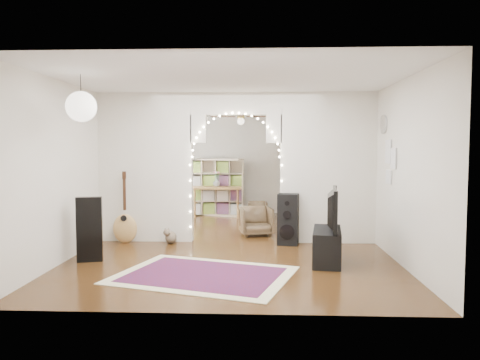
{
  "coord_description": "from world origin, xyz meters",
  "views": [
    {
      "loc": [
        0.45,
        -8.46,
        1.72
      ],
      "look_at": [
        0.06,
        0.3,
        1.11
      ],
      "focal_mm": 35.0,
      "sensor_mm": 36.0,
      "label": 1
    }
  ],
  "objects_px": {
    "media_console": "(327,246)",
    "bookcase": "(216,187)",
    "dining_table": "(216,189)",
    "dining_chair_left": "(258,210)",
    "floor_speaker": "(288,219)",
    "acoustic_guitar": "(125,217)",
    "dining_chair_right": "(256,221)"
  },
  "relations": [
    {
      "from": "floor_speaker",
      "to": "dining_chair_right",
      "type": "relative_size",
      "value": 1.47
    },
    {
      "from": "floor_speaker",
      "to": "dining_chair_left",
      "type": "distance_m",
      "value": 2.98
    },
    {
      "from": "media_console",
      "to": "dining_table",
      "type": "distance_m",
      "value": 5.05
    },
    {
      "from": "dining_table",
      "to": "bookcase",
      "type": "bearing_deg",
      "value": 94.02
    },
    {
      "from": "bookcase",
      "to": "dining_chair_left",
      "type": "bearing_deg",
      "value": -8.71
    },
    {
      "from": "media_console",
      "to": "bookcase",
      "type": "bearing_deg",
      "value": 121.9
    },
    {
      "from": "media_console",
      "to": "bookcase",
      "type": "height_order",
      "value": "bookcase"
    },
    {
      "from": "acoustic_guitar",
      "to": "dining_chair_right",
      "type": "bearing_deg",
      "value": 12.18
    },
    {
      "from": "dining_table",
      "to": "dining_chair_right",
      "type": "bearing_deg",
      "value": -71.67
    },
    {
      "from": "acoustic_guitar",
      "to": "media_console",
      "type": "relative_size",
      "value": 1.09
    },
    {
      "from": "dining_table",
      "to": "media_console",
      "type": "bearing_deg",
      "value": -69.52
    },
    {
      "from": "bookcase",
      "to": "dining_table",
      "type": "height_order",
      "value": "bookcase"
    },
    {
      "from": "dining_chair_left",
      "to": "dining_table",
      "type": "bearing_deg",
      "value": 156.92
    },
    {
      "from": "floor_speaker",
      "to": "bookcase",
      "type": "xyz_separation_m",
      "value": [
        -1.62,
        3.54,
        0.27
      ]
    },
    {
      "from": "media_console",
      "to": "bookcase",
      "type": "relative_size",
      "value": 0.7
    },
    {
      "from": "bookcase",
      "to": "dining_chair_right",
      "type": "xyz_separation_m",
      "value": [
        1.04,
        -2.69,
        -0.44
      ]
    },
    {
      "from": "acoustic_guitar",
      "to": "dining_table",
      "type": "height_order",
      "value": "acoustic_guitar"
    },
    {
      "from": "dining_chair_left",
      "to": "dining_chair_right",
      "type": "relative_size",
      "value": 0.76
    },
    {
      "from": "acoustic_guitar",
      "to": "floor_speaker",
      "type": "height_order",
      "value": "acoustic_guitar"
    },
    {
      "from": "acoustic_guitar",
      "to": "dining_chair_right",
      "type": "xyz_separation_m",
      "value": [
        2.34,
        0.85,
        -0.2
      ]
    },
    {
      "from": "media_console",
      "to": "dining_chair_right",
      "type": "distance_m",
      "value": 2.39
    },
    {
      "from": "acoustic_guitar",
      "to": "dining_table",
      "type": "bearing_deg",
      "value": 60.25
    },
    {
      "from": "acoustic_guitar",
      "to": "dining_chair_right",
      "type": "relative_size",
      "value": 1.78
    },
    {
      "from": "dining_chair_left",
      "to": "floor_speaker",
      "type": "bearing_deg",
      "value": -81.78
    },
    {
      "from": "bookcase",
      "to": "dining_table",
      "type": "relative_size",
      "value": 1.14
    },
    {
      "from": "dining_chair_left",
      "to": "acoustic_guitar",
      "type": "bearing_deg",
      "value": -131.6
    },
    {
      "from": "media_console",
      "to": "dining_chair_left",
      "type": "relative_size",
      "value": 2.14
    },
    {
      "from": "floor_speaker",
      "to": "bookcase",
      "type": "relative_size",
      "value": 0.63
    },
    {
      "from": "dining_chair_right",
      "to": "dining_table",
      "type": "bearing_deg",
      "value": 101.19
    },
    {
      "from": "floor_speaker",
      "to": "dining_table",
      "type": "distance_m",
      "value": 3.67
    },
    {
      "from": "floor_speaker",
      "to": "dining_table",
      "type": "height_order",
      "value": "floor_speaker"
    },
    {
      "from": "floor_speaker",
      "to": "media_console",
      "type": "distance_m",
      "value": 1.39
    }
  ]
}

